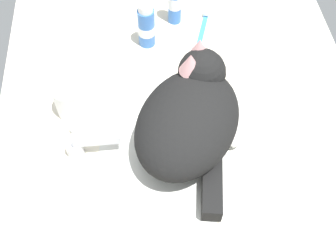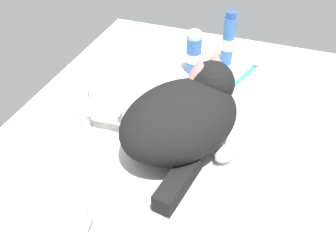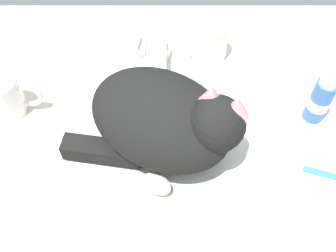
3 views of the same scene
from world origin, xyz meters
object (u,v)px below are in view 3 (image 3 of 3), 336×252
(cat, at_px, (168,120))
(coffee_mug, at_px, (4,95))
(faucet, at_px, (163,53))
(soap_bar, at_px, (127,40))
(toothpaste_bottle, at_px, (322,100))
(rinse_cup, at_px, (213,41))

(cat, distance_m, coffee_mug, 0.34)
(faucet, bearing_deg, coffee_mug, -156.67)
(soap_bar, distance_m, toothpaste_bottle, 0.44)
(faucet, xyz_separation_m, cat, (0.01, -0.22, 0.06))
(soap_bar, xyz_separation_m, toothpaste_bottle, (0.39, -0.20, 0.03))
(soap_bar, relative_size, toothpaste_bottle, 0.53)
(toothpaste_bottle, bearing_deg, rinse_cup, 138.23)
(cat, distance_m, rinse_cup, 0.27)
(faucet, bearing_deg, rinse_cup, 11.78)
(faucet, height_order, coffee_mug, coffee_mug)
(soap_bar, bearing_deg, toothpaste_bottle, -26.57)
(faucet, xyz_separation_m, toothpaste_bottle, (0.31, -0.15, 0.03))
(faucet, distance_m, cat, 0.23)
(cat, bearing_deg, toothpaste_bottle, 13.15)
(cat, height_order, coffee_mug, cat)
(coffee_mug, distance_m, toothpaste_bottle, 0.62)
(faucet, xyz_separation_m, rinse_cup, (0.11, 0.02, 0.02))
(coffee_mug, bearing_deg, cat, -15.09)
(faucet, relative_size, coffee_mug, 1.09)
(faucet, bearing_deg, toothpaste_bottle, -26.59)
(faucet, xyz_separation_m, soap_bar, (-0.08, 0.04, 0.00))
(faucet, distance_m, toothpaste_bottle, 0.35)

